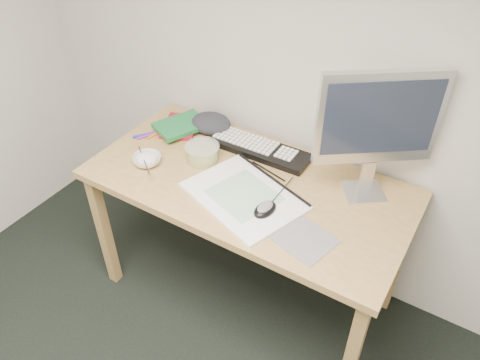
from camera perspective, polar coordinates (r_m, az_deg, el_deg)
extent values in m
plane|color=beige|center=(1.92, 15.40, 15.58)|extent=(3.60, 0.00, 3.60)
cube|color=tan|center=(2.44, -16.21, -6.03)|extent=(0.05, 0.05, 0.71)
cube|color=tan|center=(1.97, 13.40, -20.34)|extent=(0.05, 0.05, 0.71)
cube|color=tan|center=(2.75, -7.57, 1.37)|extent=(0.05, 0.05, 0.71)
cube|color=tan|center=(2.35, 18.71, -8.93)|extent=(0.05, 0.05, 0.71)
cube|color=tan|center=(2.03, 0.94, -0.54)|extent=(1.40, 0.70, 0.03)
cube|color=slate|center=(1.78, 7.89, -7.18)|extent=(0.24, 0.23, 0.00)
cube|color=silver|center=(1.93, 0.48, -1.98)|extent=(0.55, 0.47, 0.01)
cube|color=black|center=(2.18, 2.41, 3.78)|extent=(0.48, 0.16, 0.03)
cube|color=silver|center=(2.03, 14.79, -1.36)|extent=(0.22, 0.21, 0.01)
cube|color=silver|center=(1.98, 15.16, 0.37)|extent=(0.05, 0.05, 0.15)
cube|color=silver|center=(1.82, 16.61, 7.20)|extent=(0.40, 0.31, 0.38)
cube|color=black|center=(1.82, 16.66, 7.45)|extent=(0.35, 0.26, 0.30)
ellipsoid|color=black|center=(1.85, 3.07, -3.32)|extent=(0.09, 0.12, 0.04)
imported|color=white|center=(2.15, -11.28, 2.40)|extent=(0.15, 0.15, 0.04)
cylinder|color=#B5B5B7|center=(2.11, -11.63, 2.39)|extent=(0.19, 0.15, 0.02)
cylinder|color=gold|center=(2.12, -4.59, 3.31)|extent=(0.18, 0.18, 0.08)
cube|color=maroon|center=(2.37, -7.24, 6.50)|extent=(0.24, 0.26, 0.02)
cube|color=#1C7139|center=(2.34, -7.18, 6.64)|extent=(0.26, 0.29, 0.02)
ellipsoid|color=#25272C|center=(2.33, -3.56, 6.91)|extent=(0.21, 0.19, 0.07)
cylinder|color=pink|center=(2.09, 0.03, 1.54)|extent=(0.15, 0.08, 0.01)
cylinder|color=tan|center=(2.06, 2.16, 0.96)|extent=(0.17, 0.10, 0.01)
cylinder|color=black|center=(2.07, 3.50, 1.09)|extent=(0.19, 0.05, 0.01)
cylinder|color=#2126B6|center=(2.35, -11.27, 5.49)|extent=(0.10, 0.12, 0.01)
cylinder|color=orange|center=(2.35, -10.00, 5.67)|extent=(0.03, 0.13, 0.01)
cylinder|color=purple|center=(2.34, -10.83, 5.47)|extent=(0.08, 0.13, 0.01)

